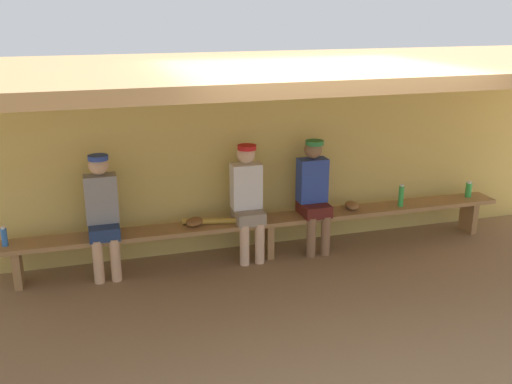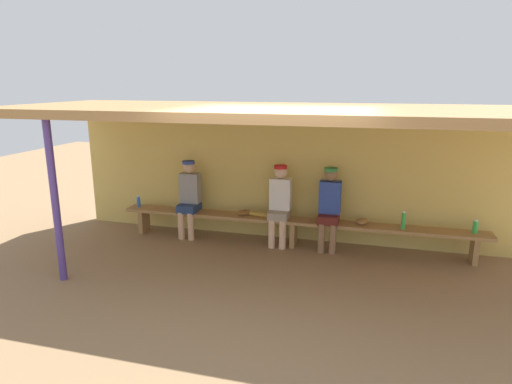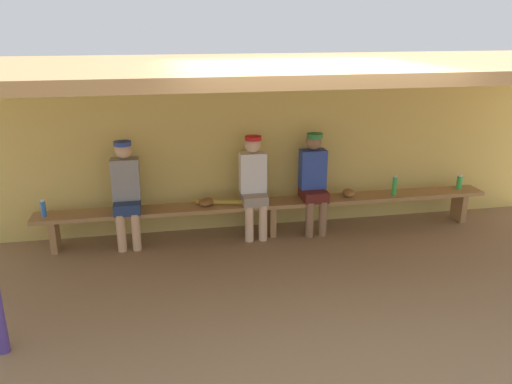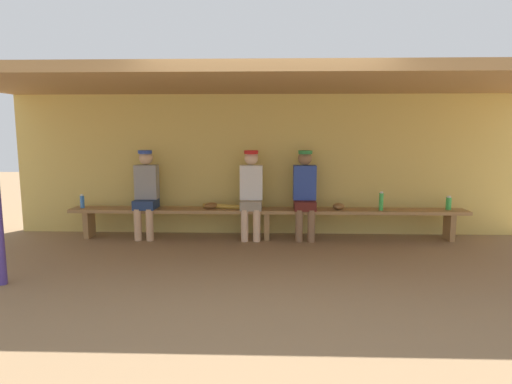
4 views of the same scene
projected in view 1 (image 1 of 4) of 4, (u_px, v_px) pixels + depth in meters
ground_plane at (317, 318)px, 5.63m from camera, size 24.00×24.00×0.00m
back_wall at (256, 156)px, 7.13m from camera, size 8.00×0.20×2.20m
dugout_roof at (296, 69)px, 5.59m from camera, size 8.00×2.80×0.12m
bench at (267, 224)px, 6.93m from camera, size 6.00×0.36×0.46m
player_with_sunglasses at (102, 210)px, 6.32m from camera, size 0.34×0.42×1.34m
player_in_blue at (314, 191)px, 6.98m from camera, size 0.34×0.42×1.34m
player_in_red at (247, 197)px, 6.76m from camera, size 0.34×0.42×1.34m
water_bottle_green at (469, 189)px, 7.66m from camera, size 0.08×0.08×0.21m
water_bottle_orange at (401, 196)px, 7.29m from camera, size 0.06×0.06×0.28m
water_bottle_blue at (4, 237)px, 6.10m from camera, size 0.06×0.06×0.21m
baseball_glove_worn at (195, 222)px, 6.68m from camera, size 0.28×0.29×0.09m
baseball_glove_dark_brown at (352, 205)px, 7.22m from camera, size 0.23×0.28×0.09m
baseball_bat at (216, 221)px, 6.73m from camera, size 0.75×0.24×0.07m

